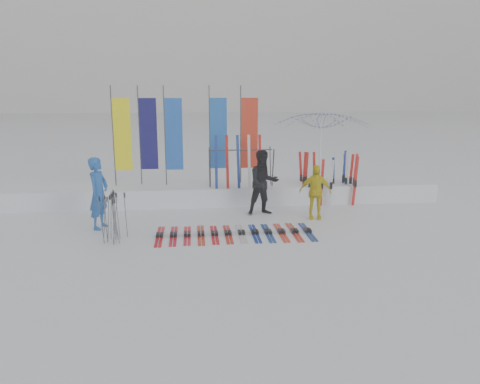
{
  "coord_description": "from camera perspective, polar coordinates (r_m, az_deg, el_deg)",
  "views": [
    {
      "loc": [
        -1.04,
        -10.53,
        3.76
      ],
      "look_at": [
        0.2,
        1.6,
        1.0
      ],
      "focal_mm": 35.0,
      "sensor_mm": 36.0,
      "label": 1
    }
  ],
  "objects": [
    {
      "name": "snow_bank",
      "position": [
        15.55,
        -1.86,
        -0.11
      ],
      "size": [
        14.0,
        1.6,
        0.6
      ],
      "primitive_type": "cube",
      "color": "white",
      "rests_on": "ground"
    },
    {
      "name": "feather_flags",
      "position": [
        15.39,
        -7.08,
        7.0
      ],
      "size": [
        4.68,
        0.23,
        3.2
      ],
      "color": "#383A3F",
      "rests_on": "ground"
    },
    {
      "name": "pole_cluster",
      "position": [
        11.95,
        -15.28,
        -3.03
      ],
      "size": [
        0.59,
        0.83,
        1.25
      ],
      "color": "#595B60",
      "rests_on": "ground"
    },
    {
      "name": "ski_rack",
      "position": [
        15.0,
        0.12,
        3.64
      ],
      "size": [
        2.04,
        0.8,
        1.23
      ],
      "color": "#383A3F",
      "rests_on": "ground"
    },
    {
      "name": "person_black",
      "position": [
        13.9,
        2.87,
        1.14
      ],
      "size": [
        1.05,
        0.88,
        1.93
      ],
      "primitive_type": "imported",
      "rotation": [
        0.0,
        0.0,
        0.17
      ],
      "color": "black",
      "rests_on": "ground"
    },
    {
      "name": "ground",
      "position": [
        11.23,
        -0.19,
        -6.81
      ],
      "size": [
        120.0,
        120.0,
        0.0
      ],
      "primitive_type": "plane",
      "color": "white",
      "rests_on": "ground"
    },
    {
      "name": "ski_row",
      "position": [
        12.19,
        -0.68,
        -5.03
      ],
      "size": [
        4.03,
        1.69,
        0.07
      ],
      "color": "red",
      "rests_on": "ground"
    },
    {
      "name": "upright_skis",
      "position": [
        15.63,
        10.87,
        1.62
      ],
      "size": [
        1.69,
        1.17,
        1.7
      ],
      "color": "red",
      "rests_on": "ground"
    },
    {
      "name": "person_yellow",
      "position": [
        13.64,
        9.15,
        0.02
      ],
      "size": [
        0.97,
        0.49,
        1.58
      ],
      "primitive_type": "imported",
      "rotation": [
        0.0,
        0.0,
        -0.12
      ],
      "color": "yellow",
      "rests_on": "ground"
    },
    {
      "name": "person_blue",
      "position": [
        13.05,
        -16.85,
        -0.15
      ],
      "size": [
        0.67,
        0.82,
        1.94
      ],
      "primitive_type": "imported",
      "rotation": [
        0.0,
        0.0,
        1.25
      ],
      "color": "#1D54AE",
      "rests_on": "ground"
    },
    {
      "name": "tent_canopy",
      "position": [
        16.66,
        9.74,
        4.81
      ],
      "size": [
        4.2,
        4.24,
        3.02
      ],
      "primitive_type": "imported",
      "rotation": [
        0.0,
        0.0,
        -0.32
      ],
      "color": "white",
      "rests_on": "ground"
    }
  ]
}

